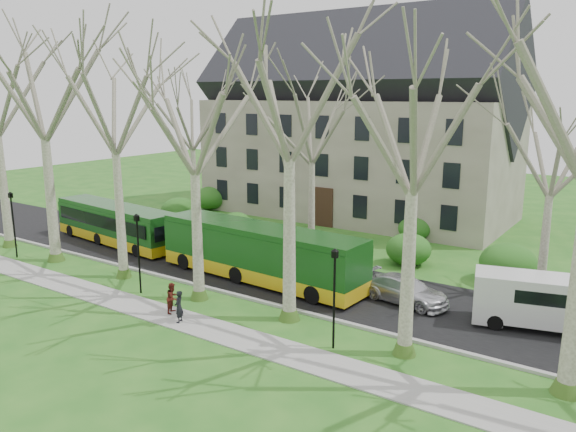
# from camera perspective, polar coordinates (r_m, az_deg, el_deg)

# --- Properties ---
(ground) EXTENTS (120.00, 120.00, 0.00)m
(ground) POSITION_cam_1_polar(r_m,az_deg,el_deg) (28.47, -5.05, -9.55)
(ground) COLOR #23611B
(ground) RESTS_ON ground
(sidewalk) EXTENTS (70.00, 2.00, 0.06)m
(sidewalk) POSITION_cam_1_polar(r_m,az_deg,el_deg) (26.73, -8.51, -11.08)
(sidewalk) COLOR gray
(sidewalk) RESTS_ON ground
(road) EXTENTS (80.00, 8.00, 0.06)m
(road) POSITION_cam_1_polar(r_m,az_deg,el_deg) (32.62, 1.10, -6.55)
(road) COLOR black
(road) RESTS_ON ground
(curb) EXTENTS (80.00, 0.25, 0.14)m
(curb) POSITION_cam_1_polar(r_m,az_deg,el_deg) (29.54, -3.20, -8.55)
(curb) COLOR #A5A39E
(curb) RESTS_ON ground
(building) EXTENTS (26.50, 12.20, 16.00)m
(building) POSITION_cam_1_polar(r_m,az_deg,el_deg) (49.96, 7.07, 9.36)
(building) COLOR gray
(building) RESTS_ON ground
(tree_row_verge) EXTENTS (49.00, 7.00, 14.00)m
(tree_row_verge) POSITION_cam_1_polar(r_m,az_deg,el_deg) (26.90, -4.93, 4.62)
(tree_row_verge) COLOR gray
(tree_row_verge) RESTS_ON ground
(tree_row_far) EXTENTS (33.00, 7.00, 12.00)m
(tree_row_far) POSITION_cam_1_polar(r_m,az_deg,el_deg) (36.54, 4.12, 5.09)
(tree_row_far) COLOR gray
(tree_row_far) RESTS_ON ground
(lamp_row) EXTENTS (36.22, 0.22, 4.30)m
(lamp_row) POSITION_cam_1_polar(r_m,az_deg,el_deg) (26.89, -6.51, -5.10)
(lamp_row) COLOR black
(lamp_row) RESTS_ON ground
(hedges) EXTENTS (30.60, 8.60, 2.00)m
(hedges) POSITION_cam_1_polar(r_m,az_deg,el_deg) (41.66, 2.12, -0.97)
(hedges) COLOR #205718
(hedges) RESTS_ON ground
(bus_lead) EXTENTS (11.74, 3.62, 2.89)m
(bus_lead) POSITION_cam_1_polar(r_m,az_deg,el_deg) (41.87, -17.09, -0.74)
(bus_lead) COLOR #134515
(bus_lead) RESTS_ON road
(bus_follow) EXTENTS (13.27, 3.48, 3.28)m
(bus_follow) POSITION_cam_1_polar(r_m,az_deg,el_deg) (32.17, -2.89, -3.71)
(bus_follow) COLOR #134515
(bus_follow) RESTS_ON road
(sedan) EXTENTS (4.92, 2.65, 1.35)m
(sedan) POSITION_cam_1_polar(r_m,az_deg,el_deg) (29.64, 11.79, -7.35)
(sedan) COLOR silver
(sedan) RESTS_ON road
(van_a) EXTENTS (5.95, 3.39, 2.45)m
(van_a) POSITION_cam_1_polar(r_m,az_deg,el_deg) (28.27, 24.09, -8.00)
(van_a) COLOR silver
(van_a) RESTS_ON road
(pedestrian_a) EXTENTS (0.55, 0.66, 1.54)m
(pedestrian_a) POSITION_cam_1_polar(r_m,az_deg,el_deg) (27.09, -11.03, -9.02)
(pedestrian_a) COLOR black
(pedestrian_a) RESTS_ON sidewalk
(pedestrian_b) EXTENTS (0.79, 0.89, 1.51)m
(pedestrian_b) POSITION_cam_1_polar(r_m,az_deg,el_deg) (28.30, -11.65, -8.13)
(pedestrian_b) COLOR #511912
(pedestrian_b) RESTS_ON sidewalk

